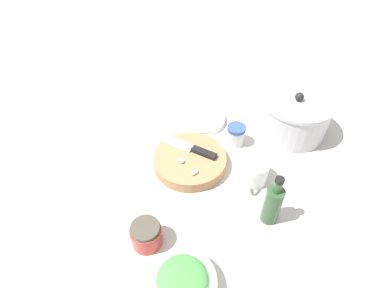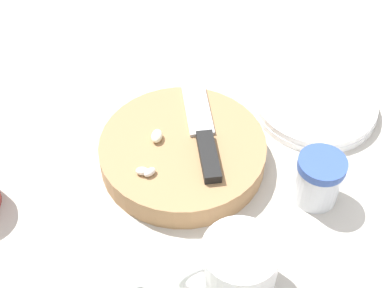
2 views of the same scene
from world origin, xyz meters
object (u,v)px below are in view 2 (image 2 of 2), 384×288
(chef_knife, at_px, (201,125))
(coffee_mug, at_px, (237,267))
(cutting_board, at_px, (183,152))
(plate_stack, at_px, (315,104))
(spice_jar, at_px, (318,179))
(garlic_cloves, at_px, (152,152))

(chef_knife, relative_size, coffee_mug, 1.75)
(cutting_board, distance_m, plate_stack, 0.22)
(coffee_mug, distance_m, plate_stack, 0.32)
(cutting_board, distance_m, spice_jar, 0.18)
(chef_knife, height_order, garlic_cloves, same)
(garlic_cloves, distance_m, plate_stack, 0.27)
(cutting_board, relative_size, coffee_mug, 2.15)
(cutting_board, height_order, chef_knife, chef_knife)
(chef_knife, relative_size, plate_stack, 0.99)
(garlic_cloves, xyz_separation_m, spice_jar, (-0.10, 0.19, -0.01))
(garlic_cloves, bearing_deg, spice_jar, 118.37)
(cutting_board, bearing_deg, spice_jar, 109.59)
(coffee_mug, bearing_deg, spice_jar, 177.58)
(cutting_board, height_order, plate_stack, cutting_board)
(plate_stack, bearing_deg, coffee_mug, 13.78)
(cutting_board, height_order, spice_jar, spice_jar)
(spice_jar, relative_size, plate_stack, 0.38)
(cutting_board, xyz_separation_m, spice_jar, (-0.06, 0.17, 0.02))
(garlic_cloves, height_order, coffee_mug, coffee_mug)
(garlic_cloves, bearing_deg, coffee_mug, 70.85)
(spice_jar, bearing_deg, coffee_mug, -2.42)
(spice_jar, distance_m, coffee_mug, 0.17)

